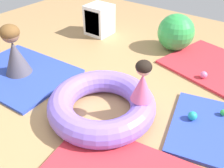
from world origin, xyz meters
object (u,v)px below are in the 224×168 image
Objects in this scene: inflatable_cushion at (102,105)px; child_in_pink at (143,81)px; exercise_ball_large at (176,32)px; play_ball_teal at (192,116)px; play_ball_pink at (204,75)px; storage_cube at (98,20)px; play_ball_green at (224,113)px; adult_seated at (14,50)px.

child_in_pink is at bearing 27.50° from inflatable_cushion.
play_ball_teal is at bearing -58.27° from exercise_ball_large.
exercise_ball_large is (-0.97, 1.57, 0.22)m from play_ball_teal.
play_ball_teal is (0.90, 0.51, -0.05)m from inflatable_cushion.
storage_cube is at bearing 170.64° from play_ball_pink.
inflatable_cushion is 1.41m from play_ball_green.
play_ball_pink is 0.17× the size of exercise_ball_large.
inflatable_cushion reaches higher than play_ball_green.
adult_seated is 7.16× the size of play_ball_pink.
play_ball_teal is 2.75m from storage_cube.
play_ball_teal is (2.42, 0.56, -0.30)m from adult_seated.
exercise_ball_large is at bearing 133.85° from play_ball_green.
adult_seated is 9.61× the size of play_ball_green.
child_in_pink is at bearing -142.52° from play_ball_green.
child_in_pink reaches higher than play_ball_green.
play_ball_teal is (0.51, 0.30, -0.43)m from child_in_pink.
adult_seated is 6.98× the size of play_ball_teal.
play_ball_green is 0.12× the size of exercise_ball_large.
adult_seated is at bearing -90.00° from storage_cube.
inflatable_cushion is at bearing -150.56° from play_ball_teal.
adult_seated reaches higher than storage_cube.
inflatable_cushion is 2.62× the size of child_in_pink.
adult_seated is at bearing 143.52° from child_in_pink.
child_in_pink reaches higher than exercise_ball_large.
storage_cube is (-2.69, 0.99, 0.20)m from play_ball_green.
play_ball_green is (0.77, 0.59, -0.45)m from child_in_pink.
inflatable_cushion is 2.09m from exercise_ball_large.
play_ball_green is (0.47, -0.63, -0.01)m from play_ball_pink.
adult_seated is at bearing -166.96° from play_ball_teal.
adult_seated is at bearing -124.28° from exercise_ball_large.
child_in_pink is (0.40, 0.21, 0.38)m from inflatable_cushion.
storage_cube reaches higher than play_ball_pink.
storage_cube is (-0.00, 1.84, -0.12)m from adult_seated.
play_ball_teal is 0.19× the size of storage_cube.
child_in_pink is 0.78× the size of exercise_ball_large.
inflatable_cushion is 2.35m from storage_cube.
exercise_ball_large is at bearing 139.38° from play_ball_pink.
play_ball_teal is at bearing -27.83° from storage_cube.
play_ball_pink is at bearing -40.62° from exercise_ball_large.
play_ball_pink is 2.26m from storage_cube.
adult_seated is 2.58m from exercise_ball_large.
storage_cube is at bearing 153.39° from adult_seated.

